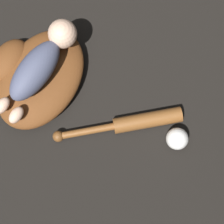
{
  "coord_description": "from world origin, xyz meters",
  "views": [
    {
      "loc": [
        -0.25,
        -0.34,
        1.24
      ],
      "look_at": [
        -0.05,
        -0.23,
        0.07
      ],
      "focal_mm": 60.0,
      "sensor_mm": 36.0,
      "label": 1
    }
  ],
  "objects_px": {
    "baseball_bat": "(133,123)",
    "baby_figure": "(41,63)",
    "baseball_glove": "(35,76)",
    "baseball": "(177,139)"
  },
  "relations": [
    {
      "from": "baseball_bat",
      "to": "baseball",
      "type": "distance_m",
      "value": 0.15
    },
    {
      "from": "baby_figure",
      "to": "baseball_bat",
      "type": "height_order",
      "value": "baby_figure"
    },
    {
      "from": "baseball_bat",
      "to": "baby_figure",
      "type": "bearing_deg",
      "value": 87.65
    },
    {
      "from": "baseball_glove",
      "to": "baseball_bat",
      "type": "bearing_deg",
      "value": -87.42
    },
    {
      "from": "baseball_glove",
      "to": "baby_figure",
      "type": "xyz_separation_m",
      "value": [
        0.03,
        -0.02,
        0.09
      ]
    },
    {
      "from": "baseball_glove",
      "to": "baby_figure",
      "type": "height_order",
      "value": "baby_figure"
    },
    {
      "from": "baby_figure",
      "to": "baseball_bat",
      "type": "relative_size",
      "value": 1.03
    },
    {
      "from": "baby_figure",
      "to": "baseball_glove",
      "type": "bearing_deg",
      "value": 141.84
    },
    {
      "from": "baseball",
      "to": "baseball_bat",
      "type": "bearing_deg",
      "value": 97.08
    },
    {
      "from": "baseball_bat",
      "to": "baseball",
      "type": "relative_size",
      "value": 4.91
    }
  ]
}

